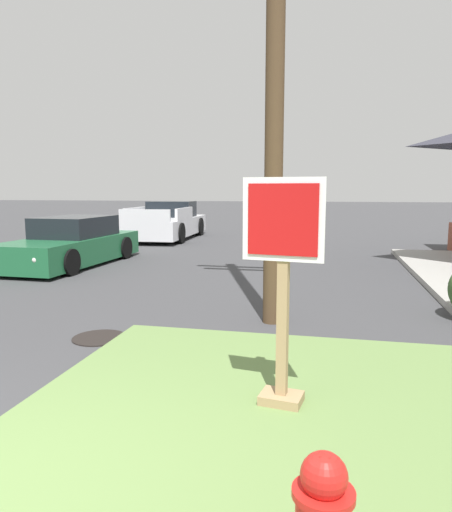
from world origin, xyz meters
The scene contains 5 objects.
grass_corner_patch centered at (1.84, 1.51, 0.04)m, with size 4.42×4.96×0.08m, color #668447.
stop_sign centered at (1.88, 2.00, 1.01)m, with size 0.69×0.33×1.96m.
manhole_cover centered at (-0.67, 3.57, 0.01)m, with size 0.70×0.70×0.02m, color black.
parked_sedan_green centered at (-4.28, 9.11, 0.54)m, with size 1.92×4.56×1.25m.
pickup_truck_white centered at (-4.12, 16.05, 0.62)m, with size 2.37×5.40×1.48m.
Camera 1 is at (2.25, -1.92, 1.93)m, focal length 33.08 mm.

